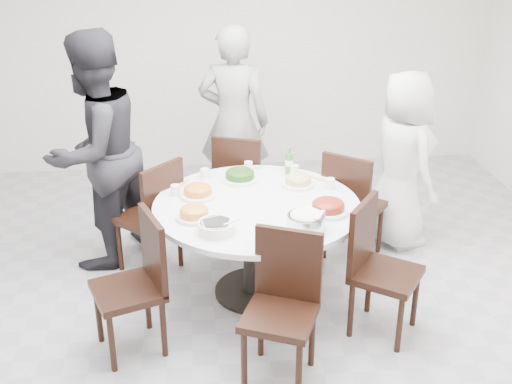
{
  "coord_description": "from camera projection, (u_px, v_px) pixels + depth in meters",
  "views": [
    {
      "loc": [
        -0.28,
        -3.83,
        2.72
      ],
      "look_at": [
        0.17,
        0.37,
        0.82
      ],
      "focal_mm": 45.0,
      "sensor_mm": 36.0,
      "label": 1
    }
  ],
  "objects": [
    {
      "name": "diner_right",
      "position": [
        402.0,
        160.0,
        5.37
      ],
      "size": [
        0.68,
        0.85,
        1.52
      ],
      "primitive_type": "imported",
      "rotation": [
        0.0,
        0.0,
        1.87
      ],
      "color": "silver",
      "rests_on": "floor"
    },
    {
      "name": "dish_pale",
      "position": [
        298.0,
        182.0,
        4.9
      ],
      "size": [
        0.25,
        0.25,
        0.07
      ],
      "primitive_type": "cylinder",
      "color": "white",
      "rests_on": "dining_table"
    },
    {
      "name": "tea_cups",
      "position": [
        246.0,
        165.0,
        5.19
      ],
      "size": [
        0.07,
        0.07,
        0.08
      ],
      "primitive_type": "cylinder",
      "color": "white",
      "rests_on": "dining_table"
    },
    {
      "name": "beverage_bottle",
      "position": [
        289.0,
        161.0,
        5.09
      ],
      "size": [
        0.06,
        0.06,
        0.22
      ],
      "primitive_type": "cylinder",
      "color": "#34722D",
      "rests_on": "dining_table"
    },
    {
      "name": "dish_orange",
      "position": [
        198.0,
        192.0,
        4.72
      ],
      "size": [
        0.27,
        0.27,
        0.07
      ],
      "primitive_type": "cylinder",
      "color": "white",
      "rests_on": "dining_table"
    },
    {
      "name": "chair_sw",
      "position": [
        127.0,
        288.0,
        4.11
      ],
      "size": [
        0.54,
        0.54,
        0.95
      ],
      "primitive_type": "cube",
      "rotation": [
        0.0,
        0.0,
        5.07
      ],
      "color": "black",
      "rests_on": "floor"
    },
    {
      "name": "rice_bowl",
      "position": [
        306.0,
        223.0,
        4.22
      ],
      "size": [
        0.25,
        0.25,
        0.11
      ],
      "primitive_type": "cylinder",
      "color": "silver",
      "rests_on": "dining_table"
    },
    {
      "name": "diner_left",
      "position": [
        96.0,
        152.0,
        5.02
      ],
      "size": [
        1.14,
        1.17,
        1.9
      ],
      "primitive_type": "imported",
      "rotation": [
        0.0,
        0.0,
        4.05
      ],
      "color": "black",
      "rests_on": "floor"
    },
    {
      "name": "chair_ne",
      "position": [
        354.0,
        204.0,
        5.26
      ],
      "size": [
        0.59,
        0.59,
        0.95
      ],
      "primitive_type": "cube",
      "rotation": [
        0.0,
        0.0,
        2.45
      ],
      "color": "black",
      "rests_on": "floor"
    },
    {
      "name": "chair_se",
      "position": [
        387.0,
        272.0,
        4.29
      ],
      "size": [
        0.59,
        0.59,
        0.95
      ],
      "primitive_type": "cube",
      "rotation": [
        0.0,
        0.0,
        7.23
      ],
      "color": "black",
      "rests_on": "floor"
    },
    {
      "name": "chair_n",
      "position": [
        243.0,
        183.0,
        5.66
      ],
      "size": [
        0.54,
        0.54,
        0.95
      ],
      "primitive_type": "cube",
      "rotation": [
        0.0,
        0.0,
        2.77
      ],
      "color": "black",
      "rests_on": "floor"
    },
    {
      "name": "dish_redbrown",
      "position": [
        328.0,
        208.0,
        4.48
      ],
      "size": [
        0.29,
        0.29,
        0.07
      ],
      "primitive_type": "cylinder",
      "color": "white",
      "rests_on": "dining_table"
    },
    {
      "name": "soup_bowl",
      "position": [
        216.0,
        227.0,
        4.2
      ],
      "size": [
        0.24,
        0.24,
        0.07
      ],
      "primitive_type": "cylinder",
      "color": "white",
      "rests_on": "dining_table"
    },
    {
      "name": "wall_back",
      "position": [
        214.0,
        41.0,
        6.76
      ],
      "size": [
        6.0,
        0.01,
        2.8
      ],
      "primitive_type": "cube",
      "color": "silver",
      "rests_on": "ground"
    },
    {
      "name": "diner_middle",
      "position": [
        234.0,
        122.0,
        5.88
      ],
      "size": [
        0.74,
        0.58,
        1.79
      ],
      "primitive_type": "imported",
      "rotation": [
        0.0,
        0.0,
        2.88
      ],
      "color": "black",
      "rests_on": "floor"
    },
    {
      "name": "chair_s",
      "position": [
        280.0,
        313.0,
        3.85
      ],
      "size": [
        0.55,
        0.55,
        0.95
      ],
      "primitive_type": "cube",
      "rotation": [
        0.0,
        0.0,
        5.87
      ],
      "color": "black",
      "rests_on": "floor"
    },
    {
      "name": "dish_greens",
      "position": [
        240.0,
        176.0,
        4.99
      ],
      "size": [
        0.29,
        0.29,
        0.07
      ],
      "primitive_type": "cylinder",
      "color": "white",
      "rests_on": "dining_table"
    },
    {
      "name": "chopsticks",
      "position": [
        246.0,
        170.0,
        5.18
      ],
      "size": [
        0.24,
        0.04,
        0.01
      ],
      "primitive_type": null,
      "color": "tan",
      "rests_on": "dining_table"
    },
    {
      "name": "chair_nw",
      "position": [
        148.0,
        215.0,
        5.06
      ],
      "size": [
        0.59,
        0.59,
        0.95
      ],
      "primitive_type": "cube",
      "rotation": [
        0.0,
        0.0,
        3.95
      ],
      "color": "black",
      "rests_on": "floor"
    },
    {
      "name": "dining_table",
      "position": [
        257.0,
        249.0,
        4.77
      ],
      "size": [
        1.5,
        1.5,
        0.75
      ],
      "primitive_type": "cylinder",
      "color": "white",
      "rests_on": "floor"
    },
    {
      "name": "floor",
      "position": [
        238.0,
        318.0,
        4.62
      ],
      "size": [
        6.0,
        6.0,
        0.01
      ],
      "primitive_type": "cube",
      "color": "#A2A1A6",
      "rests_on": "ground"
    },
    {
      "name": "dish_tofu",
      "position": [
        194.0,
        214.0,
        4.39
      ],
      "size": [
        0.25,
        0.25,
        0.07
      ],
      "primitive_type": "cylinder",
      "color": "white",
      "rests_on": "dining_table"
    }
  ]
}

